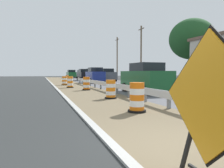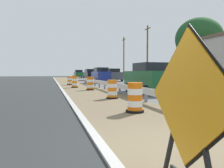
% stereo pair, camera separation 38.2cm
% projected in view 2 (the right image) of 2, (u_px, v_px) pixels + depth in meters
% --- Properties ---
extents(ground_plane, '(160.00, 160.00, 0.00)m').
position_uv_depth(ground_plane, '(180.00, 152.00, 3.84)').
color(ground_plane, '#2B2D2D').
extents(median_dirt_strip, '(3.60, 120.00, 0.01)m').
position_uv_depth(median_dirt_strip, '(208.00, 149.00, 4.01)').
color(median_dirt_strip, '#706047').
rests_on(median_dirt_strip, ground).
extents(curb_near_edge, '(0.20, 120.00, 0.11)m').
position_uv_depth(curb_near_edge, '(111.00, 160.00, 3.47)').
color(curb_near_edge, '#ADADA8').
rests_on(curb_near_edge, ground).
extents(warning_sign_diamond, '(0.08, 1.80, 2.04)m').
position_uv_depth(warning_sign_diamond, '(187.00, 103.00, 2.60)').
color(warning_sign_diamond, black).
rests_on(warning_sign_diamond, ground).
extents(traffic_barrel_nearest, '(0.66, 0.66, 1.08)m').
position_uv_depth(traffic_barrel_nearest, '(135.00, 99.00, 7.66)').
color(traffic_barrel_nearest, orange).
rests_on(traffic_barrel_nearest, ground).
extents(traffic_barrel_close, '(0.65, 0.65, 1.03)m').
position_uv_depth(traffic_barrel_close, '(112.00, 90.00, 11.66)').
color(traffic_barrel_close, orange).
rests_on(traffic_barrel_close, ground).
extents(traffic_barrel_mid, '(0.66, 0.66, 1.08)m').
position_uv_depth(traffic_barrel_mid, '(90.00, 84.00, 17.19)').
color(traffic_barrel_mid, orange).
rests_on(traffic_barrel_mid, ground).
extents(traffic_barrel_far, '(0.65, 0.65, 1.07)m').
position_uv_depth(traffic_barrel_far, '(75.00, 82.00, 19.96)').
color(traffic_barrel_far, orange).
rests_on(traffic_barrel_far, ground).
extents(traffic_barrel_farther, '(0.69, 0.69, 0.99)m').
position_uv_depth(traffic_barrel_farther, '(70.00, 81.00, 24.05)').
color(traffic_barrel_farther, orange).
rests_on(traffic_barrel_farther, ground).
extents(traffic_barrel_farthest, '(0.63, 0.63, 0.95)m').
position_uv_depth(traffic_barrel_farthest, '(74.00, 79.00, 33.85)').
color(traffic_barrel_farthest, orange).
rests_on(traffic_barrel_farthest, ground).
extents(car_lead_near_lane, '(2.23, 4.51, 2.09)m').
position_uv_depth(car_lead_near_lane, '(149.00, 78.00, 14.82)').
color(car_lead_near_lane, '#195128').
rests_on(car_lead_near_lane, ground).
extents(car_trailing_near_lane, '(2.25, 4.63, 2.24)m').
position_uv_depth(car_trailing_near_lane, '(98.00, 74.00, 45.37)').
color(car_trailing_near_lane, silver).
rests_on(car_trailing_near_lane, ground).
extents(car_lead_far_lane, '(2.20, 4.28, 2.04)m').
position_uv_depth(car_lead_far_lane, '(78.00, 74.00, 53.22)').
color(car_lead_far_lane, '#195128').
rests_on(car_lead_far_lane, ground).
extents(car_mid_far_lane, '(2.19, 4.81, 2.04)m').
position_uv_depth(car_mid_far_lane, '(113.00, 75.00, 34.46)').
color(car_mid_far_lane, '#4C5156').
rests_on(car_mid_far_lane, ground).
extents(car_trailing_far_lane, '(2.00, 4.16, 2.03)m').
position_uv_depth(car_trailing_far_lane, '(90.00, 75.00, 37.67)').
color(car_trailing_far_lane, black).
rests_on(car_trailing_far_lane, ground).
extents(car_distant_a, '(2.29, 4.16, 2.10)m').
position_uv_depth(car_distant_a, '(150.00, 76.00, 21.42)').
color(car_distant_a, '#4C5156').
rests_on(car_distant_a, ground).
extents(car_distant_b, '(2.05, 4.24, 2.10)m').
position_uv_depth(car_distant_b, '(101.00, 75.00, 29.29)').
color(car_distant_b, navy).
rests_on(car_distant_b, ground).
extents(car_distant_c, '(2.21, 4.64, 2.06)m').
position_uv_depth(car_distant_c, '(88.00, 74.00, 58.38)').
color(car_distant_c, silver).
rests_on(car_distant_c, ground).
extents(utility_pole_mid, '(0.24, 1.80, 8.75)m').
position_uv_depth(utility_pole_mid, '(147.00, 53.00, 33.34)').
color(utility_pole_mid, brown).
rests_on(utility_pole_mid, ground).
extents(utility_pole_far, '(0.24, 1.80, 8.65)m').
position_uv_depth(utility_pole_far, '(124.00, 58.00, 43.68)').
color(utility_pole_far, brown).
rests_on(utility_pole_far, ground).
extents(tree_roadside, '(5.55, 5.55, 8.03)m').
position_uv_depth(tree_roadside, '(199.00, 39.00, 25.74)').
color(tree_roadside, '#4C3D2D').
rests_on(tree_roadside, ground).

